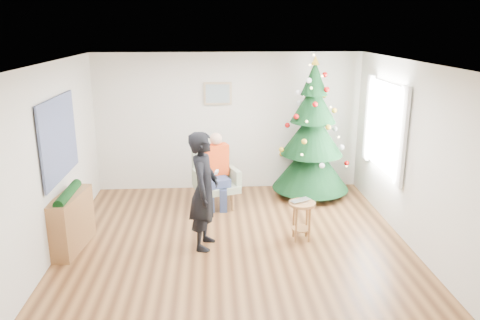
{
  "coord_description": "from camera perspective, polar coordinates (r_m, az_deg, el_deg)",
  "views": [
    {
      "loc": [
        -0.32,
        -6.21,
        3.08
      ],
      "look_at": [
        0.1,
        0.6,
        1.1
      ],
      "focal_mm": 35.0,
      "sensor_mm": 36.0,
      "label": 1
    }
  ],
  "objects": [
    {
      "name": "wall_front",
      "position": [
        4.13,
        1.3,
        -9.38
      ],
      "size": [
        5.0,
        0.0,
        5.0
      ],
      "primitive_type": "plane",
      "rotation": [
        -1.57,
        0.0,
        0.0
      ],
      "color": "silver",
      "rests_on": "floor"
    },
    {
      "name": "window_panel",
      "position": [
        7.89,
        17.3,
        3.9
      ],
      "size": [
        0.04,
        1.3,
        1.4
      ],
      "primitive_type": "cube",
      "color": "white",
      "rests_on": "wall_right"
    },
    {
      "name": "wall_left",
      "position": [
        6.82,
        -22.04,
        -0.17
      ],
      "size": [
        0.0,
        5.0,
        5.0
      ],
      "primitive_type": "plane",
      "rotation": [
        1.57,
        0.0,
        1.57
      ],
      "color": "silver",
      "rests_on": "floor"
    },
    {
      "name": "game_controller",
      "position": [
        6.45,
        -2.87,
        -1.46
      ],
      "size": [
        0.06,
        0.13,
        0.04
      ],
      "primitive_type": "cube",
      "rotation": [
        0.0,
        0.0,
        -0.19
      ],
      "color": "white",
      "rests_on": "standing_man"
    },
    {
      "name": "curtains",
      "position": [
        7.88,
        17.09,
        3.9
      ],
      "size": [
        0.05,
        1.75,
        1.5
      ],
      "color": "white",
      "rests_on": "wall_right"
    },
    {
      "name": "laptop",
      "position": [
        6.89,
        7.61,
        -5.05
      ],
      "size": [
        0.38,
        0.34,
        0.03
      ],
      "primitive_type": "imported",
      "rotation": [
        0.0,
        0.0,
        0.51
      ],
      "color": "silver",
      "rests_on": "stool"
    },
    {
      "name": "console",
      "position": [
        7.07,
        -19.9,
        -7.11
      ],
      "size": [
        0.42,
        1.03,
        0.8
      ],
      "primitive_type": "cube",
      "rotation": [
        0.0,
        0.0,
        -0.12
      ],
      "color": "brown",
      "rests_on": "floor"
    },
    {
      "name": "tapestry",
      "position": [
        7.02,
        -21.2,
        2.49
      ],
      "size": [
        0.03,
        1.5,
        1.15
      ],
      "primitive_type": "cube",
      "color": "black",
      "rests_on": "wall_left"
    },
    {
      "name": "ceiling",
      "position": [
        6.24,
        -0.59,
        11.77
      ],
      "size": [
        5.0,
        5.0,
        0.0
      ],
      "primitive_type": "plane",
      "rotation": [
        3.14,
        0.0,
        0.0
      ],
      "color": "white",
      "rests_on": "wall_back"
    },
    {
      "name": "armchair",
      "position": [
        8.25,
        -3.01,
        -3.08
      ],
      "size": [
        0.87,
        0.85,
        0.99
      ],
      "rotation": [
        0.0,
        0.0,
        0.33
      ],
      "color": "#92A283",
      "rests_on": "floor"
    },
    {
      "name": "framed_picture",
      "position": [
        8.76,
        -2.74,
        8.1
      ],
      "size": [
        0.52,
        0.05,
        0.42
      ],
      "color": "tan",
      "rests_on": "wall_back"
    },
    {
      "name": "standing_man",
      "position": [
        6.57,
        -4.41,
        -3.76
      ],
      "size": [
        0.52,
        0.68,
        1.69
      ],
      "primitive_type": "imported",
      "rotation": [
        0.0,
        0.0,
        1.38
      ],
      "color": "black",
      "rests_on": "floor"
    },
    {
      "name": "floor",
      "position": [
        6.94,
        -0.53,
        -10.17
      ],
      "size": [
        5.0,
        5.0,
        0.0
      ],
      "primitive_type": "plane",
      "color": "brown",
      "rests_on": "ground"
    },
    {
      "name": "christmas_tree",
      "position": [
        8.61,
        8.79,
        3.06
      ],
      "size": [
        1.41,
        1.41,
        2.56
      ],
      "rotation": [
        0.0,
        0.0,
        0.01
      ],
      "color": "#3F2816",
      "rests_on": "floor"
    },
    {
      "name": "garland",
      "position": [
        6.93,
        -20.23,
        -3.91
      ],
      "size": [
        0.14,
        0.9,
        0.14
      ],
      "primitive_type": "cylinder",
      "rotation": [
        1.57,
        0.0,
        0.0
      ],
      "color": "black",
      "rests_on": "console"
    },
    {
      "name": "stool",
      "position": [
        7.01,
        7.52,
        -7.33
      ],
      "size": [
        0.39,
        0.39,
        0.59
      ],
      "rotation": [
        0.0,
        0.0,
        0.16
      ],
      "color": "brown",
      "rests_on": "floor"
    },
    {
      "name": "wall_right",
      "position": [
        7.05,
        20.19,
        0.54
      ],
      "size": [
        0.0,
        5.0,
        5.0
      ],
      "primitive_type": "plane",
      "rotation": [
        1.57,
        0.0,
        -1.57
      ],
      "color": "silver",
      "rests_on": "floor"
    },
    {
      "name": "wall_back",
      "position": [
        8.89,
        -1.41,
        4.64
      ],
      "size": [
        5.0,
        0.0,
        5.0
      ],
      "primitive_type": "plane",
      "rotation": [
        1.57,
        0.0,
        0.0
      ],
      "color": "silver",
      "rests_on": "floor"
    },
    {
      "name": "seated_person",
      "position": [
        8.1,
        -2.89,
        -1.2
      ],
      "size": [
        0.5,
        0.65,
        1.29
      ],
      "rotation": [
        0.0,
        0.0,
        0.33
      ],
      "color": "navy",
      "rests_on": "armchair"
    }
  ]
}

